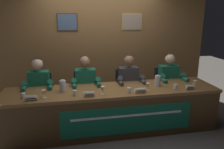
% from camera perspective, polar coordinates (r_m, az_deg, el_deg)
% --- Properties ---
extents(ground_plane, '(12.00, 12.00, 0.00)m').
position_cam_1_polar(ground_plane, '(4.03, 0.00, -13.68)').
color(ground_plane, '#4C4742').
extents(wall_back_panelled, '(4.77, 0.14, 2.60)m').
position_cam_1_polar(wall_back_panelled, '(4.89, -3.01, 7.62)').
color(wall_back_panelled, brown).
rests_on(wall_back_panelled, ground_plane).
extents(conference_table, '(3.57, 0.82, 0.74)m').
position_cam_1_polar(conference_table, '(3.71, 0.41, -7.59)').
color(conference_table, brown).
rests_on(conference_table, ground_plane).
extents(chair_far_left, '(0.44, 0.44, 0.89)m').
position_cam_1_polar(chair_far_left, '(4.37, -17.66, -5.86)').
color(chair_far_left, black).
rests_on(chair_far_left, ground_plane).
extents(panelist_far_left, '(0.51, 0.48, 1.22)m').
position_cam_1_polar(panelist_far_left, '(4.09, -18.26, -3.24)').
color(panelist_far_left, black).
rests_on(panelist_far_left, ground_plane).
extents(nameplate_far_left, '(0.18, 0.06, 0.08)m').
position_cam_1_polar(nameplate_far_left, '(3.43, -20.05, -5.72)').
color(nameplate_far_left, white).
rests_on(nameplate_far_left, conference_table).
extents(juice_glass_far_left, '(0.06, 0.06, 0.12)m').
position_cam_1_polar(juice_glass_far_left, '(3.47, -17.09, -4.39)').
color(juice_glass_far_left, white).
rests_on(juice_glass_far_left, conference_table).
extents(water_cup_far_left, '(0.06, 0.06, 0.08)m').
position_cam_1_polar(water_cup_far_left, '(3.57, -21.80, -5.13)').
color(water_cup_far_left, silver).
rests_on(water_cup_far_left, conference_table).
extents(chair_center_left, '(0.44, 0.44, 0.89)m').
position_cam_1_polar(chair_center_left, '(4.34, -6.84, -5.35)').
color(chair_center_left, black).
rests_on(chair_center_left, ground_plane).
extents(panelist_center_left, '(0.51, 0.48, 1.22)m').
position_cam_1_polar(panelist_center_left, '(4.06, -6.75, -2.68)').
color(panelist_center_left, black).
rests_on(panelist_center_left, ground_plane).
extents(nameplate_center_left, '(0.17, 0.06, 0.08)m').
position_cam_1_polar(nameplate_center_left, '(3.38, -5.89, -5.11)').
color(nameplate_center_left, white).
rests_on(nameplate_center_left, conference_table).
extents(juice_glass_center_left, '(0.06, 0.06, 0.12)m').
position_cam_1_polar(juice_glass_center_left, '(3.48, -2.42, -3.67)').
color(juice_glass_center_left, white).
rests_on(juice_glass_center_left, conference_table).
extents(water_cup_center_left, '(0.06, 0.06, 0.08)m').
position_cam_1_polar(water_cup_center_left, '(3.47, -9.50, -4.77)').
color(water_cup_center_left, silver).
rests_on(water_cup_center_left, conference_table).
extents(chair_center_right, '(0.44, 0.44, 0.89)m').
position_cam_1_polar(chair_center_right, '(4.46, 3.72, -4.67)').
color(chair_center_right, black).
rests_on(chair_center_right, ground_plane).
extents(panelist_center_right, '(0.51, 0.48, 1.22)m').
position_cam_1_polar(panelist_center_right, '(4.19, 4.47, -2.03)').
color(panelist_center_right, black).
rests_on(panelist_center_right, ground_plane).
extents(nameplate_center_right, '(0.18, 0.06, 0.08)m').
position_cam_1_polar(nameplate_center_right, '(3.56, 7.34, -4.13)').
color(nameplate_center_right, white).
rests_on(nameplate_center_right, conference_table).
extents(juice_glass_center_right, '(0.06, 0.06, 0.12)m').
position_cam_1_polar(juice_glass_center_right, '(3.69, 9.13, -2.72)').
color(juice_glass_center_right, white).
rests_on(juice_glass_center_right, conference_table).
extents(water_cup_center_right, '(0.06, 0.06, 0.08)m').
position_cam_1_polar(water_cup_center_right, '(3.55, 4.34, -4.13)').
color(water_cup_center_right, silver).
rests_on(water_cup_center_right, conference_table).
extents(chair_far_right, '(0.44, 0.44, 0.89)m').
position_cam_1_polar(chair_far_right, '(4.73, 13.39, -3.91)').
color(chair_far_right, black).
rests_on(chair_far_right, ground_plane).
extents(panelist_far_right, '(0.51, 0.48, 1.22)m').
position_cam_1_polar(panelist_far_right, '(4.48, 14.63, -1.38)').
color(panelist_far_right, black).
rests_on(panelist_far_right, ground_plane).
extents(nameplate_far_right, '(0.15, 0.06, 0.08)m').
position_cam_1_polar(nameplate_far_right, '(3.90, 19.45, -3.14)').
color(nameplate_far_right, white).
rests_on(nameplate_far_right, conference_table).
extents(juice_glass_far_right, '(0.06, 0.06, 0.12)m').
position_cam_1_polar(juice_glass_far_right, '(4.03, 20.50, -1.95)').
color(juice_glass_far_right, white).
rests_on(juice_glass_far_right, conference_table).
extents(water_cup_far_right, '(0.06, 0.06, 0.08)m').
position_cam_1_polar(water_cup_far_right, '(3.86, 15.97, -3.07)').
color(water_cup_far_right, silver).
rests_on(water_cup_far_right, conference_table).
extents(water_pitcher_left_side, '(0.15, 0.10, 0.21)m').
position_cam_1_polar(water_pitcher_left_side, '(3.67, -12.50, -2.87)').
color(water_pitcher_left_side, silver).
rests_on(water_pitcher_left_side, conference_table).
extents(water_pitcher_right_side, '(0.15, 0.10, 0.21)m').
position_cam_1_polar(water_pitcher_right_side, '(3.93, 11.62, -1.60)').
color(water_pitcher_right_side, silver).
rests_on(water_pitcher_right_side, conference_table).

